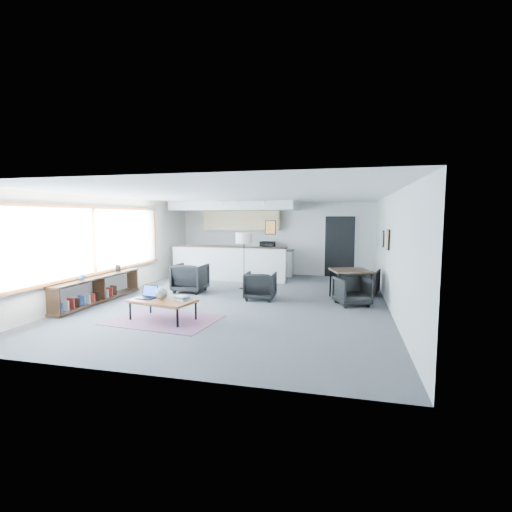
% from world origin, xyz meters
% --- Properties ---
extents(room, '(7.02, 9.02, 2.62)m').
position_xyz_m(room, '(0.00, 0.00, 1.30)').
color(room, '#4B4B4D').
rests_on(room, ground).
extents(window, '(0.10, 5.95, 1.66)m').
position_xyz_m(window, '(-3.46, -0.90, 1.46)').
color(window, '#8CBFFF').
rests_on(window, room).
extents(console, '(0.35, 3.00, 0.80)m').
position_xyz_m(console, '(-3.30, -1.05, 0.33)').
color(console, black).
rests_on(console, floor).
extents(kitchenette, '(4.20, 1.96, 2.60)m').
position_xyz_m(kitchenette, '(-1.20, 3.71, 1.38)').
color(kitchenette, white).
rests_on(kitchenette, floor).
extents(doorway, '(1.10, 0.12, 2.15)m').
position_xyz_m(doorway, '(2.30, 4.42, 1.07)').
color(doorway, black).
rests_on(doorway, room).
extents(track_light, '(1.60, 0.07, 0.15)m').
position_xyz_m(track_light, '(-0.59, 2.20, 2.53)').
color(track_light, silver).
rests_on(track_light, room).
extents(wall_art_lower, '(0.03, 0.38, 0.48)m').
position_xyz_m(wall_art_lower, '(3.47, 0.40, 1.55)').
color(wall_art_lower, black).
rests_on(wall_art_lower, room).
extents(wall_art_upper, '(0.03, 0.34, 0.44)m').
position_xyz_m(wall_art_upper, '(3.47, 1.70, 1.50)').
color(wall_art_upper, black).
rests_on(wall_art_upper, room).
extents(kilim_rug, '(2.25, 1.64, 0.01)m').
position_xyz_m(kilim_rug, '(-1.03, -2.06, 0.01)').
color(kilim_rug, '#64384E').
rests_on(kilim_rug, floor).
extents(coffee_table, '(1.39, 0.94, 0.42)m').
position_xyz_m(coffee_table, '(-1.03, -2.06, 0.39)').
color(coffee_table, brown).
rests_on(coffee_table, floor).
extents(laptop, '(0.39, 0.33, 0.25)m').
position_xyz_m(laptop, '(-1.40, -1.97, 0.49)').
color(laptop, black).
rests_on(laptop, coffee_table).
extents(ceramic_pot, '(0.25, 0.25, 0.25)m').
position_xyz_m(ceramic_pot, '(-1.06, -2.06, 0.54)').
color(ceramic_pot, gray).
rests_on(ceramic_pot, coffee_table).
extents(book_stack, '(0.33, 0.31, 0.08)m').
position_xyz_m(book_stack, '(-0.65, -1.97, 0.46)').
color(book_stack, silver).
rests_on(book_stack, coffee_table).
extents(coaster, '(0.12, 0.12, 0.01)m').
position_xyz_m(coaster, '(-0.97, -2.27, 0.42)').
color(coaster, '#E5590C').
rests_on(coaster, coffee_table).
extents(armchair_left, '(0.84, 0.79, 0.87)m').
position_xyz_m(armchair_left, '(-1.67, 0.74, 0.43)').
color(armchair_left, black).
rests_on(armchair_left, floor).
extents(armchair_right, '(0.77, 0.72, 0.76)m').
position_xyz_m(armchair_right, '(0.44, 0.26, 0.38)').
color(armchair_right, black).
rests_on(armchair_right, floor).
extents(floor_lamp, '(0.57, 0.57, 1.63)m').
position_xyz_m(floor_lamp, '(-0.34, 1.55, 1.41)').
color(floor_lamp, black).
rests_on(floor_lamp, floor).
extents(dining_table, '(1.12, 1.12, 0.76)m').
position_xyz_m(dining_table, '(2.64, 0.76, 0.69)').
color(dining_table, black).
rests_on(dining_table, floor).
extents(dining_chair_near, '(0.79, 0.77, 0.63)m').
position_xyz_m(dining_chair_near, '(2.69, 0.17, 0.31)').
color(dining_chair_near, black).
rests_on(dining_chair_near, floor).
extents(dining_chair_far, '(0.76, 0.73, 0.66)m').
position_xyz_m(dining_chair_far, '(3.00, 1.47, 0.33)').
color(dining_chair_far, black).
rests_on(dining_chair_far, floor).
extents(microwave, '(0.52, 0.31, 0.34)m').
position_xyz_m(microwave, '(-0.21, 4.15, 1.10)').
color(microwave, black).
rests_on(microwave, kitchenette).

